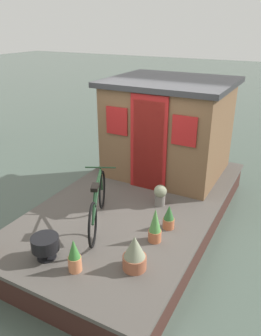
{
  "coord_description": "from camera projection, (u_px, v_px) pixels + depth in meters",
  "views": [
    {
      "loc": [
        -4.67,
        -2.38,
        3.45
      ],
      "look_at": [
        -0.2,
        0.0,
        1.21
      ],
      "focal_mm": 35.42,
      "sensor_mm": 36.0,
      "label": 1
    }
  ],
  "objects": [
    {
      "name": "potted_plant_succulent",
      "position": [
        74.0,
        256.0,
        4.19
      ],
      "size": [
        0.17,
        0.17,
        0.47
      ],
      "color": "#C6754C",
      "rests_on": "houseboat_deck"
    },
    {
      "name": "potted_plant_sage",
      "position": [
        155.0,
        226.0,
        4.75
      ],
      "size": [
        0.19,
        0.19,
        0.54
      ],
      "color": "#B2603D",
      "rests_on": "houseboat_deck"
    },
    {
      "name": "potted_plant_mint",
      "position": [
        135.0,
        253.0,
        4.22
      ],
      "size": [
        0.31,
        0.31,
        0.49
      ],
      "color": "#935138",
      "rests_on": "houseboat_deck"
    },
    {
      "name": "houseboat_cabin",
      "position": [
        169.0,
        127.0,
        6.76
      ],
      "size": [
        2.1,
        2.4,
        1.93
      ],
      "color": "brown",
      "rests_on": "houseboat_deck"
    },
    {
      "name": "potted_plant_geranium",
      "position": [
        169.0,
        217.0,
        5.08
      ],
      "size": [
        0.18,
        0.18,
        0.4
      ],
      "color": "#B2603D",
      "rests_on": "houseboat_deck"
    },
    {
      "name": "charcoal_grill",
      "position": [
        45.0,
        244.0,
        4.42
      ],
      "size": [
        0.37,
        0.37,
        0.33
      ],
      "color": "black",
      "rests_on": "houseboat_deck"
    },
    {
      "name": "ground_plane",
      "position": [
        136.0,
        223.0,
        6.19
      ],
      "size": [
        60.0,
        60.0,
        0.0
      ],
      "primitive_type": "plane",
      "color": "#47564C"
    },
    {
      "name": "bicycle",
      "position": [
        98.0,
        203.0,
        5.12
      ],
      "size": [
        1.57,
        0.81,
        0.79
      ],
      "color": "black",
      "rests_on": "houseboat_deck"
    },
    {
      "name": "potted_plant_rosemary",
      "position": [
        160.0,
        194.0,
        5.73
      ],
      "size": [
        0.22,
        0.22,
        0.38
      ],
      "color": "slate",
      "rests_on": "houseboat_deck"
    },
    {
      "name": "houseboat_deck",
      "position": [
        136.0,
        212.0,
        6.08
      ],
      "size": [
        5.13,
        2.82,
        0.51
      ],
      "color": "#4C4742",
      "rests_on": "ground_plane"
    }
  ]
}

